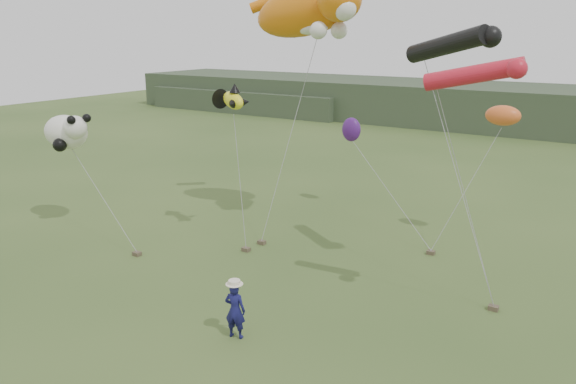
# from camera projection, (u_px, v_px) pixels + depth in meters

# --- Properties ---
(ground) EXTENTS (120.00, 120.00, 0.00)m
(ground) POSITION_uv_depth(u_px,v_px,m) (243.00, 320.00, 18.14)
(ground) COLOR #385123
(ground) RESTS_ON ground
(headland) EXTENTS (90.00, 13.00, 4.00)m
(headland) POSITION_uv_depth(u_px,v_px,m) (490.00, 107.00, 55.48)
(headland) COLOR #2D3D28
(headland) RESTS_ON ground
(festival_attendant) EXTENTS (0.73, 0.57, 1.79)m
(festival_attendant) POSITION_uv_depth(u_px,v_px,m) (235.00, 310.00, 16.90)
(festival_attendant) COLOR #15144E
(festival_attendant) RESTS_ON ground
(sandbag_anchors) EXTENTS (14.03, 6.99, 0.16)m
(sandbag_anchors) POSITION_uv_depth(u_px,v_px,m) (306.00, 259.00, 22.85)
(sandbag_anchors) COLOR brown
(sandbag_anchors) RESTS_ON ground
(cat_kite) EXTENTS (6.60, 3.68, 3.36)m
(cat_kite) POSITION_uv_depth(u_px,v_px,m) (315.00, 8.00, 24.27)
(cat_kite) COLOR orange
(cat_kite) RESTS_ON ground
(fish_kite) EXTENTS (2.35, 1.53, 1.17)m
(fish_kite) POSITION_uv_depth(u_px,v_px,m) (227.00, 99.00, 23.83)
(fish_kite) COLOR yellow
(fish_kite) RESTS_ON ground
(tube_kites) EXTENTS (4.94, 4.65, 1.97)m
(tube_kites) POSITION_uv_depth(u_px,v_px,m) (462.00, 53.00, 17.85)
(tube_kites) COLOR black
(tube_kites) RESTS_ON ground
(panda_kite) EXTENTS (2.79, 1.80, 1.73)m
(panda_kite) POSITION_uv_depth(u_px,v_px,m) (67.00, 132.00, 25.78)
(panda_kite) COLOR white
(panda_kite) RESTS_ON ground
(misc_kites) EXTENTS (8.87, 2.20, 2.51)m
(misc_kites) POSITION_uv_depth(u_px,v_px,m) (427.00, 123.00, 25.72)
(misc_kites) COLOR orange
(misc_kites) RESTS_ON ground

